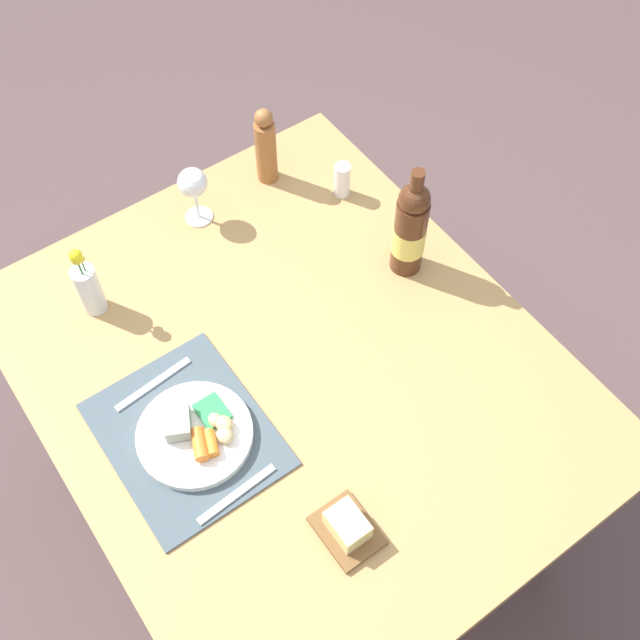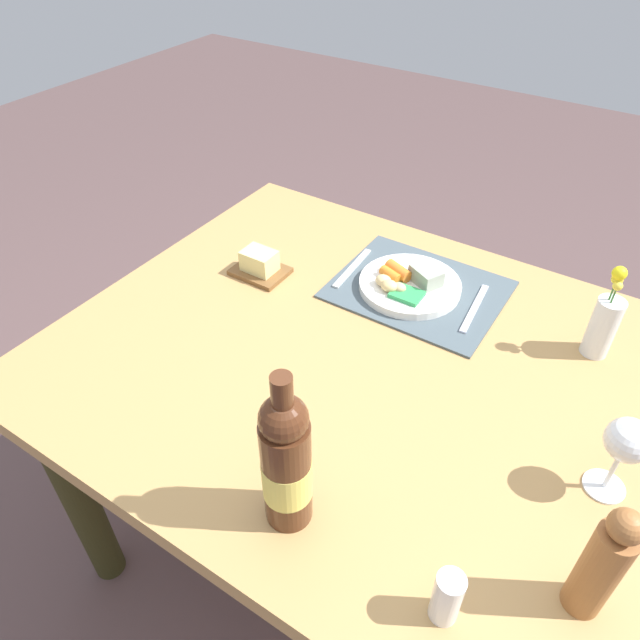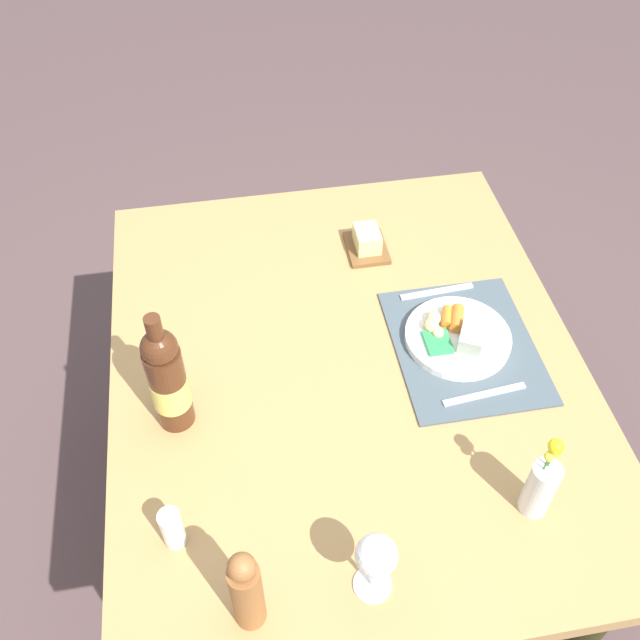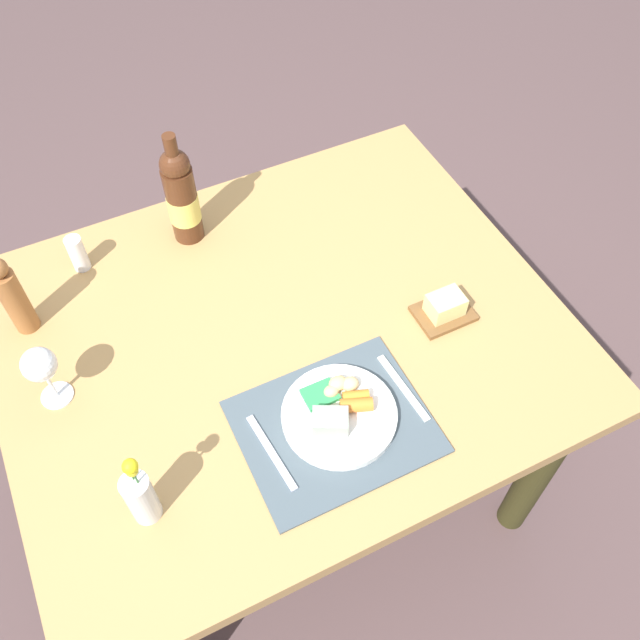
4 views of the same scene
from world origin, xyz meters
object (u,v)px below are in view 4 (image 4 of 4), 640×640
object	(u,v)px
dining_table	(283,359)
dinner_plate	(339,413)
wine_glass	(40,366)
pepper_mill	(13,297)
knife	(403,388)
salt_shaker	(78,253)
flower_vase	(140,496)
wine_bottle	(181,196)
fork	(271,452)
butter_dish	(445,308)

from	to	relation	value
dining_table	dinner_plate	xyz separation A→B (m)	(0.02, -0.25, 0.14)
wine_glass	pepper_mill	bearing A→B (deg)	93.95
dinner_plate	wine_glass	size ratio (longest dim) A/B	1.50
knife	salt_shaker	bearing A→B (deg)	125.60
salt_shaker	flower_vase	size ratio (longest dim) A/B	0.45
dining_table	salt_shaker	xyz separation A→B (m)	(-0.35, 0.39, 0.16)
wine_bottle	salt_shaker	xyz separation A→B (m)	(-0.27, 0.01, -0.08)
dining_table	knife	xyz separation A→B (m)	(0.17, -0.25, 0.12)
wine_bottle	pepper_mill	size ratio (longest dim) A/B	1.40
dining_table	fork	bearing A→B (deg)	-117.65
fork	flower_vase	world-z (taller)	flower_vase
fork	flower_vase	size ratio (longest dim) A/B	0.88
dinner_plate	fork	size ratio (longest dim) A/B	1.28
knife	salt_shaker	xyz separation A→B (m)	(-0.52, 0.64, 0.04)
salt_shaker	pepper_mill	bearing A→B (deg)	-142.39
salt_shaker	wine_glass	distance (m)	0.37
knife	pepper_mill	xyz separation A→B (m)	(-0.68, 0.52, 0.10)
dining_table	flower_vase	bearing A→B (deg)	-145.43
wine_bottle	salt_shaker	bearing A→B (deg)	177.38
dinner_plate	wine_bottle	distance (m)	0.65
fork	wine_bottle	distance (m)	0.66
knife	wine_bottle	xyz separation A→B (m)	(-0.26, 0.63, 0.12)
dining_table	pepper_mill	xyz separation A→B (m)	(-0.51, 0.27, 0.22)
butter_dish	knife	bearing A→B (deg)	-144.21
dinner_plate	wine_glass	world-z (taller)	wine_glass
knife	pepper_mill	bearing A→B (deg)	138.88
fork	wine_glass	size ratio (longest dim) A/B	1.17
dinner_plate	wine_glass	bearing A→B (deg)	148.91
dinner_plate	wine_bottle	xyz separation A→B (m)	(-0.10, 0.63, 0.11)
wine_bottle	dining_table	bearing A→B (deg)	-77.62
knife	flower_vase	world-z (taller)	flower_vase
fork	pepper_mill	bearing A→B (deg)	119.09
dinner_plate	wine_bottle	world-z (taller)	wine_bottle
dining_table	dinner_plate	bearing A→B (deg)	-85.89
salt_shaker	flower_vase	world-z (taller)	flower_vase
flower_vase	butter_dish	xyz separation A→B (m)	(0.75, 0.15, -0.05)
dinner_plate	butter_dish	distance (m)	0.36
dining_table	knife	size ratio (longest dim) A/B	6.88
fork	knife	distance (m)	0.31
dining_table	butter_dish	distance (m)	0.40
knife	butter_dish	world-z (taller)	butter_dish
dinner_plate	fork	distance (m)	0.16
fork	knife	size ratio (longest dim) A/B	1.03
dining_table	wine_glass	size ratio (longest dim) A/B	7.88
wine_glass	fork	bearing A→B (deg)	-42.36
dining_table	knife	bearing A→B (deg)	-55.84
dinner_plate	butter_dish	world-z (taller)	same
salt_shaker	flower_vase	bearing A→B (deg)	-93.93
pepper_mill	butter_dish	world-z (taller)	pepper_mill
dining_table	wine_glass	xyz separation A→B (m)	(-0.49, 0.06, 0.23)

